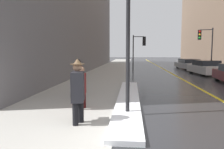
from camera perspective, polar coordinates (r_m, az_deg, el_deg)
name	(u,v)px	position (r m, az deg, el deg)	size (l,w,h in m)	color
ground_plane	(113,140)	(5.03, 0.36, -16.81)	(160.00, 160.00, 0.00)	#232326
sidewalk_slab	(106,73)	(19.87, -1.68, 0.28)	(4.00, 80.00, 0.01)	#9E9B93
road_centre_stripe	(173,74)	(20.05, 15.61, 0.11)	(0.16, 80.00, 0.00)	gold
snow_bank_curb	(128,99)	(8.91, 4.28, -6.30)	(0.85, 8.82, 0.13)	white
lamp_post	(128,22)	(6.64, 4.23, 13.53)	(0.28, 0.28, 4.70)	black
traffic_light_near	(140,45)	(22.37, 7.33, 7.58)	(1.31, 0.40, 3.64)	black
traffic_light_far	(205,41)	(21.91, 23.02, 8.14)	(1.30, 0.37, 4.12)	black
pedestrian_with_shoulder_bag	(78,89)	(5.90, -8.91, -3.72)	(0.39, 0.78, 1.77)	black
pedestrian_in_glasses	(82,86)	(7.46, -7.91, -2.92)	(0.34, 0.51, 1.46)	#340C0C
pedestrian_in_fedora	(79,76)	(9.59, -8.60, -0.40)	(0.37, 0.55, 1.65)	#340C0C
parked_car_white	(205,68)	(20.66, 23.21, 1.65)	(2.15, 4.41, 1.25)	silver
parked_car_silver	(188,64)	(26.58, 19.30, 2.58)	(2.25, 4.99, 1.18)	#B2B2B7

